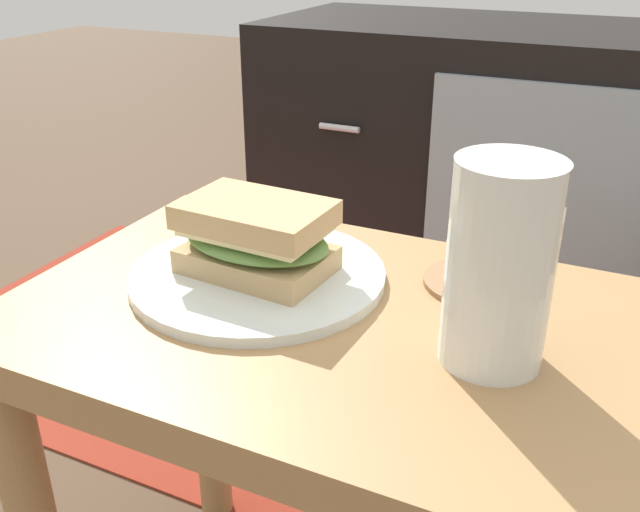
% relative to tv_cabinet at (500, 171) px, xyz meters
% --- Properties ---
extents(side_table, '(0.56, 0.36, 0.46)m').
position_rel_tv_cabinet_xyz_m(side_table, '(0.05, -0.95, 0.08)').
color(side_table, '#A37A4C').
rests_on(side_table, ground).
extents(tv_cabinet, '(0.96, 0.46, 0.58)m').
position_rel_tv_cabinet_xyz_m(tv_cabinet, '(0.00, 0.00, 0.00)').
color(tv_cabinet, black).
rests_on(tv_cabinet, ground).
extents(area_rug, '(1.27, 0.76, 0.01)m').
position_rel_tv_cabinet_xyz_m(area_rug, '(-0.37, -0.43, -0.29)').
color(area_rug, maroon).
rests_on(area_rug, ground).
extents(plate, '(0.23, 0.23, 0.01)m').
position_rel_tv_cabinet_xyz_m(plate, '(-0.04, -0.92, 0.17)').
color(plate, silver).
rests_on(plate, side_table).
extents(sandwich_front, '(0.15, 0.10, 0.07)m').
position_rel_tv_cabinet_xyz_m(sandwich_front, '(-0.04, -0.92, 0.21)').
color(sandwich_front, tan).
rests_on(sandwich_front, plate).
extents(beer_glass, '(0.08, 0.08, 0.16)m').
position_rel_tv_cabinet_xyz_m(beer_glass, '(0.18, -0.96, 0.25)').
color(beer_glass, silver).
rests_on(beer_glass, side_table).
extents(coaster, '(0.10, 0.10, 0.01)m').
position_rel_tv_cabinet_xyz_m(coaster, '(0.14, -0.85, 0.17)').
color(coaster, '#996B47').
rests_on(coaster, side_table).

